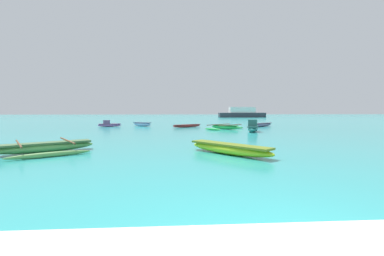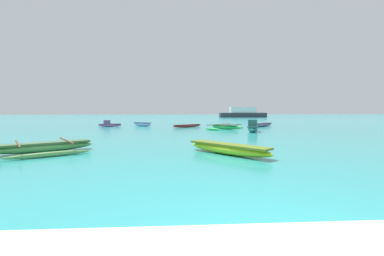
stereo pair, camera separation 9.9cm
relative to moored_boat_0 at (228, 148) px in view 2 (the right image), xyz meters
The scene contains 9 objects.
moored_boat_0 is the anchor object (origin of this frame).
moored_boat_1 21.03m from the moored_boat_0, 116.99° to the left, with size 2.55×1.26×0.74m.
moored_boat_2 11.81m from the moored_boat_0, 68.30° to the left, with size 1.60×2.47×1.04m.
moored_boat_3 19.15m from the moored_boat_0, 67.28° to the left, with size 3.40×2.87×0.41m.
moored_boat_4 7.86m from the moored_boat_0, behind, with size 4.16×4.17×0.48m.
moored_boat_5 20.30m from the moored_boat_0, 107.16° to the left, with size 2.42×2.05×0.47m.
moored_boat_6 17.26m from the moored_boat_0, 93.11° to the left, with size 3.26×2.36×0.31m.
moored_boat_7 14.36m from the moored_boat_0, 79.71° to the left, with size 4.06×3.91×0.46m.
distant_ferry 59.77m from the moored_boat_0, 74.72° to the left, with size 12.38×2.72×2.72m.
Camera 2 is at (-1.46, -2.62, 1.78)m, focal length 24.00 mm.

